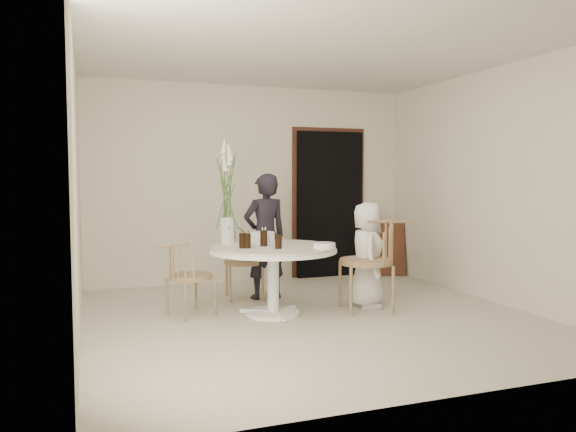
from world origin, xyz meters
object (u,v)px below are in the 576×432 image
object	(u,v)px
chair_right	(378,252)
girl	(265,236)
boy	(367,255)
flower_vase	(227,194)
chair_far	(243,253)
chair_left	(182,270)
birthday_cake	(262,238)
table	(273,257)

from	to	relation	value
chair_right	girl	world-z (taller)	girl
boy	flower_vase	world-z (taller)	flower_vase
chair_far	flower_vase	bearing A→B (deg)	-110.74
chair_right	girl	xyz separation A→B (m)	(-0.98, 0.99, 0.10)
chair_left	boy	distance (m)	2.04
chair_far	girl	bearing A→B (deg)	-30.52
chair_far	chair_left	xyz separation A→B (m)	(-0.86, -0.79, -0.03)
girl	birthday_cake	world-z (taller)	girl
girl	boy	bearing A→B (deg)	131.25
chair_far	birthday_cake	bearing A→B (deg)	-80.99
chair_left	birthday_cake	bearing A→B (deg)	-109.96
girl	flower_vase	xyz separation A→B (m)	(-0.57, -0.46, 0.53)
table	flower_vase	distance (m)	0.84
girl	chair_left	bearing A→B (deg)	21.08
chair_right	boy	bearing A→B (deg)	-157.62
table	girl	bearing A→B (deg)	78.62
table	birthday_cake	world-z (taller)	birthday_cake
girl	flower_vase	distance (m)	0.90
chair_left	flower_vase	world-z (taller)	flower_vase
chair_right	birthday_cake	distance (m)	1.27
table	girl	xyz separation A→B (m)	(0.16, 0.81, 0.13)
chair_far	girl	world-z (taller)	girl
girl	boy	xyz separation A→B (m)	(0.94, -0.80, -0.16)
chair_right	birthday_cake	world-z (taller)	chair_right
table	chair_right	size ratio (longest dim) A/B	1.34
boy	birthday_cake	bearing A→B (deg)	97.74
girl	boy	distance (m)	1.25
girl	birthday_cake	xyz separation A→B (m)	(-0.20, -0.57, 0.05)
chair_far	flower_vase	xyz separation A→B (m)	(-0.34, -0.64, 0.74)
chair_right	chair_left	world-z (taller)	chair_right
chair_far	chair_left	distance (m)	1.17
chair_left	boy	world-z (taller)	boy
chair_right	chair_left	xyz separation A→B (m)	(-2.07, 0.37, -0.14)
chair_far	girl	xyz separation A→B (m)	(0.23, -0.18, 0.21)
chair_left	boy	size ratio (longest dim) A/B	0.66
table	chair_far	size ratio (longest dim) A/B	1.62
chair_right	flower_vase	size ratio (longest dim) A/B	0.87
table	chair_right	distance (m)	1.16
chair_far	birthday_cake	distance (m)	0.79
boy	flower_vase	xyz separation A→B (m)	(-1.51, 0.34, 0.69)
table	chair_right	world-z (taller)	chair_right
birthday_cake	chair_far	bearing A→B (deg)	91.63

